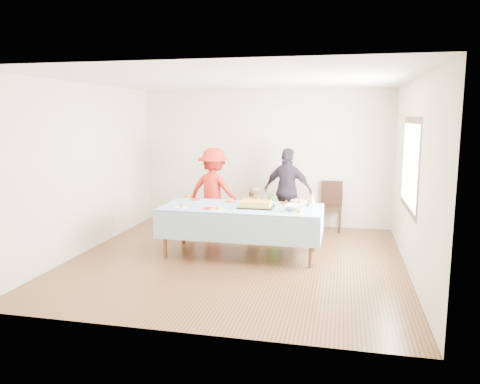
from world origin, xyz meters
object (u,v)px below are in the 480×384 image
object	(u,v)px
party_table	(241,210)
dining_chair	(331,203)
adult_left	(214,191)
birthday_cake	(256,204)

from	to	relation	value
party_table	dining_chair	distance (m)	2.41
party_table	adult_left	bearing A→B (deg)	122.68
party_table	dining_chair	size ratio (longest dim) A/B	2.65
party_table	adult_left	xyz separation A→B (m)	(-0.80, 1.25, 0.08)
party_table	adult_left	size ratio (longest dim) A/B	1.56
birthday_cake	adult_left	world-z (taller)	adult_left
birthday_cake	dining_chair	world-z (taller)	dining_chair
dining_chair	adult_left	distance (m)	2.28
party_table	birthday_cake	bearing A→B (deg)	-1.75
party_table	birthday_cake	size ratio (longest dim) A/B	4.58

